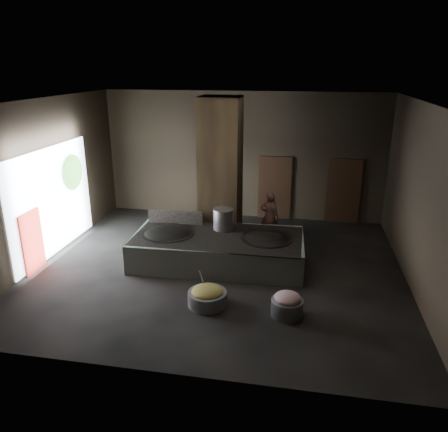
% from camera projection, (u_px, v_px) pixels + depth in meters
% --- Properties ---
extents(floor, '(10.00, 9.00, 0.10)m').
position_uv_depth(floor, '(218.00, 269.00, 12.19)').
color(floor, black).
rests_on(floor, ground).
extents(ceiling, '(10.00, 9.00, 0.10)m').
position_uv_depth(ceiling, '(218.00, 99.00, 10.67)').
color(ceiling, black).
rests_on(ceiling, back_wall).
extents(back_wall, '(10.00, 0.10, 4.50)m').
position_uv_depth(back_wall, '(243.00, 156.00, 15.66)').
color(back_wall, black).
rests_on(back_wall, ground).
extents(front_wall, '(10.00, 0.10, 4.50)m').
position_uv_depth(front_wall, '(165.00, 264.00, 7.21)').
color(front_wall, black).
rests_on(front_wall, ground).
extents(left_wall, '(0.10, 9.00, 4.50)m').
position_uv_depth(left_wall, '(43.00, 181.00, 12.30)').
color(left_wall, black).
rests_on(left_wall, ground).
extents(right_wall, '(0.10, 9.00, 4.50)m').
position_uv_depth(right_wall, '(422.00, 200.00, 10.57)').
color(right_wall, black).
rests_on(right_wall, ground).
extents(pillar, '(1.20, 1.20, 4.50)m').
position_uv_depth(pillar, '(221.00, 172.00, 13.25)').
color(pillar, black).
rests_on(pillar, ground).
extents(hearth_platform, '(4.82, 2.46, 0.82)m').
position_uv_depth(hearth_platform, '(218.00, 249.00, 12.32)').
color(hearth_platform, '#9EAE9D').
rests_on(hearth_platform, ground).
extents(platform_cap, '(4.63, 2.22, 0.03)m').
position_uv_depth(platform_cap, '(218.00, 236.00, 12.19)').
color(platform_cap, black).
rests_on(platform_cap, hearth_platform).
extents(wok_left, '(1.49, 1.49, 0.41)m').
position_uv_depth(wok_left, '(168.00, 236.00, 12.41)').
color(wok_left, black).
rests_on(wok_left, hearth_platform).
extents(wok_left_rim, '(1.52, 1.52, 0.05)m').
position_uv_depth(wok_left_rim, '(168.00, 233.00, 12.39)').
color(wok_left_rim, black).
rests_on(wok_left_rim, hearth_platform).
extents(wok_right, '(1.39, 1.39, 0.39)m').
position_uv_depth(wok_right, '(266.00, 241.00, 12.03)').
color(wok_right, black).
rests_on(wok_right, hearth_platform).
extents(wok_right_rim, '(1.42, 1.42, 0.05)m').
position_uv_depth(wok_right_rim, '(266.00, 239.00, 12.00)').
color(wok_right_rim, black).
rests_on(wok_right_rim, hearth_platform).
extents(stock_pot, '(0.58, 0.58, 0.62)m').
position_uv_depth(stock_pot, '(223.00, 219.00, 12.59)').
color(stock_pot, '#A6A9AD').
rests_on(stock_pot, hearth_platform).
extents(splash_guard, '(1.65, 0.13, 0.41)m').
position_uv_depth(splash_guard, '(175.00, 217.00, 13.06)').
color(splash_guard, black).
rests_on(splash_guard, hearth_platform).
extents(cook, '(0.59, 0.39, 1.60)m').
position_uv_depth(cook, '(269.00, 216.00, 13.82)').
color(cook, brown).
rests_on(cook, ground).
extents(veg_basin, '(1.14, 1.14, 0.34)m').
position_uv_depth(veg_basin, '(207.00, 298.00, 10.23)').
color(veg_basin, gray).
rests_on(veg_basin, ground).
extents(veg_fill, '(0.75, 0.75, 0.23)m').
position_uv_depth(veg_fill, '(207.00, 291.00, 10.18)').
color(veg_fill, olive).
rests_on(veg_fill, veg_basin).
extents(ladle, '(0.08, 0.36, 0.65)m').
position_uv_depth(ladle, '(202.00, 280.00, 10.27)').
color(ladle, '#A6A9AD').
rests_on(ladle, veg_basin).
extents(meat_basin, '(0.94, 0.94, 0.40)m').
position_uv_depth(meat_basin, '(287.00, 308.00, 9.79)').
color(meat_basin, gray).
rests_on(meat_basin, ground).
extents(meat_fill, '(0.60, 0.60, 0.23)m').
position_uv_depth(meat_fill, '(288.00, 298.00, 9.71)').
color(meat_fill, '#AE6872').
rests_on(meat_fill, meat_basin).
extents(doorway_near, '(1.18, 0.08, 2.38)m').
position_uv_depth(doorway_near, '(275.00, 189.00, 15.74)').
color(doorway_near, black).
rests_on(doorway_near, ground).
extents(doorway_near_glow, '(0.90, 0.04, 2.13)m').
position_uv_depth(doorway_near_glow, '(277.00, 190.00, 15.78)').
color(doorway_near_glow, '#8C6647').
rests_on(doorway_near_glow, ground).
extents(doorway_far, '(1.18, 0.08, 2.38)m').
position_uv_depth(doorway_far, '(343.00, 192.00, 15.33)').
color(doorway_far, black).
rests_on(doorway_far, ground).
extents(doorway_far_glow, '(0.84, 0.04, 1.98)m').
position_uv_depth(doorway_far_glow, '(336.00, 192.00, 15.54)').
color(doorway_far_glow, '#8C6647').
rests_on(doorway_far_glow, ground).
extents(left_opening, '(0.04, 4.20, 3.10)m').
position_uv_depth(left_opening, '(53.00, 201.00, 12.68)').
color(left_opening, white).
rests_on(left_opening, ground).
extents(pavilion_sliver, '(0.05, 0.90, 1.70)m').
position_uv_depth(pavilion_sliver, '(32.00, 242.00, 11.71)').
color(pavilion_sliver, maroon).
rests_on(pavilion_sliver, ground).
extents(tree_silhouette, '(0.28, 1.10, 1.10)m').
position_uv_depth(tree_silhouette, '(73.00, 172.00, 13.49)').
color(tree_silhouette, '#194714').
rests_on(tree_silhouette, left_opening).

